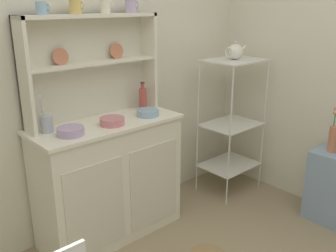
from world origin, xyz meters
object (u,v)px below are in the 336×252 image
hutch_cabinet (109,178)px  hutch_shelf_unit (90,59)px  utensil_jar (47,123)px  porcelain_teapot (235,52)px  jam_bottle (143,98)px  bowl_mixing_large (71,131)px  bakers_rack (231,116)px  cup_sky_0 (42,8)px  flower_vase (334,136)px

hutch_cabinet → hutch_shelf_unit: hutch_shelf_unit is taller
hutch_shelf_unit → utensil_jar: size_ratio=4.07×
utensil_jar → porcelain_teapot: porcelain_teapot is taller
jam_bottle → utensil_jar: bearing=-179.4°
hutch_cabinet → bowl_mixing_large: bearing=-166.7°
bakers_rack → utensil_jar: bearing=172.4°
hutch_cabinet → bakers_rack: 1.24m
cup_sky_0 → jam_bottle: size_ratio=0.37×
hutch_shelf_unit → utensil_jar: (-0.39, -0.09, -0.36)m
hutch_shelf_unit → jam_bottle: 0.52m
bakers_rack → jam_bottle: (-0.81, 0.22, 0.26)m
hutch_shelf_unit → porcelain_teapot: size_ratio=4.45×
cup_sky_0 → utensil_jar: (-0.06, -0.04, -0.70)m
bakers_rack → porcelain_teapot: porcelain_teapot is taller
hutch_shelf_unit → flower_vase: size_ratio=2.79×
hutch_cabinet → porcelain_teapot: bearing=-6.5°
porcelain_teapot → flower_vase: (0.20, -0.83, -0.58)m
hutch_cabinet → flower_vase: (1.40, -0.97, 0.24)m
cup_sky_0 → flower_vase: bearing=-32.1°
jam_bottle → utensil_jar: (-0.79, -0.01, -0.03)m
hutch_shelf_unit → flower_vase: bearing=-38.8°
jam_bottle → hutch_cabinet: bearing=-167.6°
hutch_shelf_unit → jam_bottle: hutch_shelf_unit is taller
bowl_mixing_large → flower_vase: 1.94m
hutch_cabinet → hutch_shelf_unit: size_ratio=1.07×
bakers_rack → bowl_mixing_large: bearing=177.6°
cup_sky_0 → utensil_jar: bearing=-145.1°
hutch_shelf_unit → bakers_rack: bearing=-14.0°
utensil_jar → flower_vase: size_ratio=0.69×
hutch_cabinet → bakers_rack: (1.21, -0.14, 0.26)m
utensil_jar → porcelain_teapot: size_ratio=1.09×
porcelain_teapot → flower_vase: 1.03m
hutch_shelf_unit → utensil_jar: bearing=-167.6°
hutch_cabinet → bakers_rack: bearing=-6.5°
bakers_rack → bowl_mixing_large: size_ratio=7.14×
hutch_shelf_unit → bowl_mixing_large: size_ratio=5.85×
hutch_shelf_unit → cup_sky_0: size_ratio=12.40×
hutch_shelf_unit → bowl_mixing_large: hutch_shelf_unit is taller
bowl_mixing_large → utensil_jar: (-0.08, 0.15, 0.03)m
jam_bottle → bakers_rack: bearing=-15.3°
hutch_cabinet → utensil_jar: 0.63m
cup_sky_0 → flower_vase: 2.25m
bakers_rack → porcelain_teapot: bearing=180.0°
jam_bottle → flower_vase: jam_bottle is taller
bowl_mixing_large → porcelain_teapot: size_ratio=0.76×
hutch_cabinet → bakers_rack: size_ratio=0.88×
flower_vase → bowl_mixing_large: bearing=152.5°
cup_sky_0 → flower_vase: size_ratio=0.22×
jam_bottle → flower_vase: (1.01, -1.05, -0.27)m
jam_bottle → bowl_mixing_large: bearing=-167.2°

